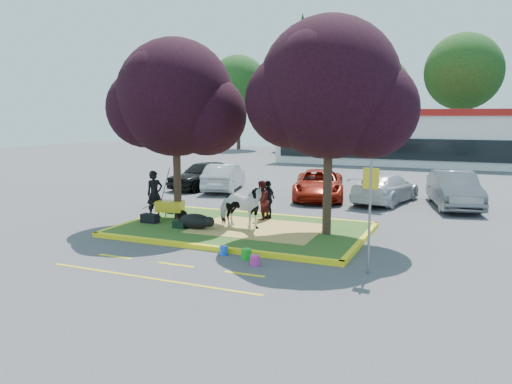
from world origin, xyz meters
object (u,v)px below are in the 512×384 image
at_px(bucket_pink, 255,261).
at_px(bucket_blue, 224,251).
at_px(cow, 240,207).
at_px(handler, 155,194).
at_px(car_silver, 224,177).
at_px(calf, 195,221).
at_px(sign_post, 370,203).
at_px(wheelbarrow, 170,206).
at_px(bucket_green, 246,254).
at_px(car_black, 204,175).

relative_size(bucket_pink, bucket_blue, 1.06).
relative_size(cow, bucket_blue, 6.78).
bearing_deg(bucket_blue, handler, 145.11).
xyz_separation_m(bucket_pink, car_silver, (-6.75, 11.59, 0.57)).
bearing_deg(handler, calf, -84.86).
bearing_deg(sign_post, car_silver, 139.30).
xyz_separation_m(wheelbarrow, bucket_green, (4.56, -3.27, -0.45)).
distance_m(cow, calf, 1.60).
bearing_deg(wheelbarrow, bucket_green, -47.52).
xyz_separation_m(sign_post, bucket_green, (-3.31, -0.06, -1.65)).
relative_size(bucket_pink, car_silver, 0.06).
xyz_separation_m(bucket_pink, car_black, (-8.07, 11.79, 0.61)).
relative_size(handler, bucket_pink, 6.29).
xyz_separation_m(sign_post, car_silver, (-9.62, 11.10, -1.09)).
bearing_deg(sign_post, handler, 167.91).
distance_m(sign_post, car_black, 15.76).
relative_size(bucket_green, car_silver, 0.07).
xyz_separation_m(handler, sign_post, (8.52, -3.18, 0.77)).
distance_m(calf, sign_post, 6.69).
distance_m(sign_post, car_silver, 14.73).
relative_size(wheelbarrow, car_black, 0.40).
bearing_deg(car_silver, bucket_pink, 106.35).
xyz_separation_m(calf, sign_post, (6.19, -2.13, 1.39)).
height_order(wheelbarrow, bucket_blue, wheelbarrow).
distance_m(sign_post, bucket_pink, 3.35).
bearing_deg(bucket_blue, car_black, 121.47).
height_order(handler, wheelbarrow, handler).
bearing_deg(car_silver, wheelbarrow, 88.62).
xyz_separation_m(cow, calf, (-1.41, -0.57, -0.50)).
bearing_deg(calf, bucket_pink, -53.82).
bearing_deg(handler, cow, -67.97).
height_order(cow, car_silver, cow).
xyz_separation_m(calf, bucket_pink, (3.32, -2.62, -0.26)).
bearing_deg(car_black, wheelbarrow, -54.81).
relative_size(handler, bucket_green, 5.80).
bearing_deg(cow, handler, 86.39).
distance_m(sign_post, bucket_blue, 4.41).
height_order(bucket_pink, bucket_blue, bucket_pink).
distance_m(bucket_pink, car_silver, 13.42).
height_order(bucket_blue, car_silver, car_silver).
xyz_separation_m(cow, wheelbarrow, (-3.09, 0.51, -0.30)).
height_order(bucket_green, bucket_pink, bucket_green).
xyz_separation_m(calf, bucket_blue, (2.10, -2.04, -0.27)).
xyz_separation_m(cow, bucket_blue, (0.69, -2.61, -0.77)).
relative_size(wheelbarrow, sign_post, 0.61).
bearing_deg(car_black, sign_post, -31.52).
bearing_deg(bucket_green, bucket_blue, 168.83).
bearing_deg(car_black, bucket_pink, -41.21).
relative_size(cow, wheelbarrow, 1.01).
distance_m(bucket_green, bucket_blue, 0.79).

